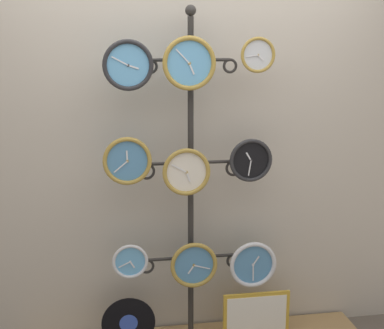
{
  "coord_description": "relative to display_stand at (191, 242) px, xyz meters",
  "views": [
    {
      "loc": [
        -0.5,
        -2.7,
        1.9
      ],
      "look_at": [
        0.0,
        0.36,
        1.2
      ],
      "focal_mm": 50.0,
      "sensor_mm": 36.0,
      "label": 1
    }
  ],
  "objects": [
    {
      "name": "shop_wall",
      "position": [
        -0.0,
        0.16,
        0.71
      ],
      "size": [
        4.4,
        0.04,
        2.8
      ],
      "color": "#BCB2A3",
      "rests_on": "ground_plane"
    },
    {
      "name": "clock_middle_right",
      "position": [
        0.35,
        -0.09,
        0.53
      ],
      "size": [
        0.26,
        0.04,
        0.26
      ],
      "color": "black"
    },
    {
      "name": "clock_top_left",
      "position": [
        -0.37,
        -0.08,
        1.09
      ],
      "size": [
        0.28,
        0.04,
        0.28
      ],
      "color": "#60A8DB"
    },
    {
      "name": "clock_bottom_center",
      "position": [
        0.01,
        -0.09,
        -0.12
      ],
      "size": [
        0.29,
        0.04,
        0.29
      ],
      "color": "#4C84B2"
    },
    {
      "name": "clock_top_right",
      "position": [
        0.38,
        -0.08,
        1.15
      ],
      "size": [
        0.21,
        0.04,
        0.21
      ],
      "color": "silver"
    },
    {
      "name": "display_stand",
      "position": [
        0.0,
        0.0,
        0.0
      ],
      "size": [
        0.66,
        0.37,
        2.12
      ],
      "color": "#282623",
      "rests_on": "ground_plane"
    },
    {
      "name": "clock_middle_center",
      "position": [
        -0.04,
        -0.09,
        0.47
      ],
      "size": [
        0.29,
        0.04,
        0.29
      ],
      "color": "silver"
    },
    {
      "name": "picture_frame",
      "position": [
        0.41,
        -0.1,
        -0.48
      ],
      "size": [
        0.43,
        0.02,
        0.3
      ],
      "color": "gold",
      "rests_on": "low_shelf"
    },
    {
      "name": "clock_bottom_right",
      "position": [
        0.38,
        -0.09,
        -0.14
      ],
      "size": [
        0.3,
        0.04,
        0.3
      ],
      "color": "#4C84B2"
    },
    {
      "name": "clock_bottom_left",
      "position": [
        -0.38,
        -0.09,
        -0.07
      ],
      "size": [
        0.22,
        0.04,
        0.22
      ],
      "color": "#60A8DB"
    },
    {
      "name": "clock_middle_left",
      "position": [
        -0.38,
        -0.08,
        0.55
      ],
      "size": [
        0.28,
        0.04,
        0.28
      ],
      "color": "#4C84B2"
    },
    {
      "name": "clock_top_center",
      "position": [
        -0.02,
        -0.09,
        1.1
      ],
      "size": [
        0.31,
        0.04,
        0.31
      ],
      "color": "#60A8DB"
    },
    {
      "name": "vinyl_record",
      "position": [
        -0.4,
        -0.1,
        -0.47
      ],
      "size": [
        0.33,
        0.01,
        0.33
      ],
      "color": "black",
      "rests_on": "low_shelf"
    }
  ]
}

